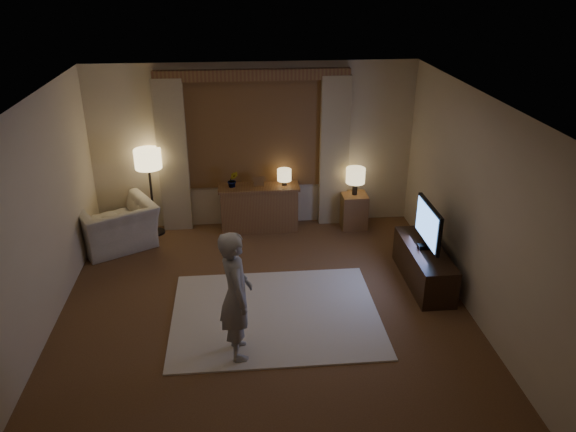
{
  "coord_description": "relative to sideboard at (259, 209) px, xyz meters",
  "views": [
    {
      "loc": [
        -0.26,
        -5.66,
        3.93
      ],
      "look_at": [
        0.33,
        0.6,
        1.07
      ],
      "focal_mm": 35.0,
      "sensor_mm": 36.0,
      "label": 1
    }
  ],
  "objects": [
    {
      "name": "room",
      "position": [
        -0.05,
        -2.0,
        0.98
      ],
      "size": [
        5.04,
        5.54,
        2.64
      ],
      "color": "brown",
      "rests_on": "ground"
    },
    {
      "name": "rug",
      "position": [
        0.08,
        -2.44,
        -0.34
      ],
      "size": [
        2.5,
        2.0,
        0.02
      ],
      "primitive_type": "cube",
      "color": "beige",
      "rests_on": "floor"
    },
    {
      "name": "sideboard",
      "position": [
        0.0,
        0.0,
        0.0
      ],
      "size": [
        1.2,
        0.4,
        0.7
      ],
      "primitive_type": "cube",
      "color": "brown",
      "rests_on": "floor"
    },
    {
      "name": "picture_frame",
      "position": [
        0.0,
        0.0,
        0.45
      ],
      "size": [
        0.16,
        0.02,
        0.2
      ],
      "primitive_type": "cube",
      "color": "brown",
      "rests_on": "sideboard"
    },
    {
      "name": "plant",
      "position": [
        -0.4,
        0.0,
        0.5
      ],
      "size": [
        0.17,
        0.13,
        0.3
      ],
      "primitive_type": "imported",
      "color": "#999999",
      "rests_on": "sideboard"
    },
    {
      "name": "table_lamp_sideboard",
      "position": [
        0.4,
        0.0,
        0.55
      ],
      "size": [
        0.22,
        0.22,
        0.3
      ],
      "color": "black",
      "rests_on": "sideboard"
    },
    {
      "name": "floor_lamp",
      "position": [
        -1.65,
        0.0,
        0.81
      ],
      "size": [
        0.4,
        0.4,
        1.38
      ],
      "color": "black",
      "rests_on": "floor"
    },
    {
      "name": "armchair",
      "position": [
        -2.15,
        -0.43,
        -0.0
      ],
      "size": [
        1.39,
        1.34,
        0.7
      ],
      "primitive_type": "imported",
      "rotation": [
        0.0,
        0.0,
        -2.63
      ],
      "color": "beige",
      "rests_on": "floor"
    },
    {
      "name": "side_table",
      "position": [
        1.52,
        -0.05,
        -0.07
      ],
      "size": [
        0.4,
        0.4,
        0.56
      ],
      "primitive_type": "cube",
      "color": "brown",
      "rests_on": "floor"
    },
    {
      "name": "table_lamp_side",
      "position": [
        1.52,
        -0.05,
        0.52
      ],
      "size": [
        0.3,
        0.3,
        0.44
      ],
      "color": "black",
      "rests_on": "side_table"
    },
    {
      "name": "tv_stand",
      "position": [
        2.1,
        -1.84,
        -0.1
      ],
      "size": [
        0.45,
        1.4,
        0.5
      ],
      "primitive_type": "cube",
      "color": "black",
      "rests_on": "floor"
    },
    {
      "name": "tv",
      "position": [
        2.1,
        -1.84,
        0.49
      ],
      "size": [
        0.21,
        0.86,
        0.62
      ],
      "color": "black",
      "rests_on": "tv_stand"
    },
    {
      "name": "person",
      "position": [
        -0.38,
        -3.14,
        0.4
      ],
      "size": [
        0.43,
        0.58,
        1.46
      ],
      "primitive_type": "imported",
      "rotation": [
        0.0,
        0.0,
        1.72
      ],
      "color": "gray",
      "rests_on": "rug"
    }
  ]
}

